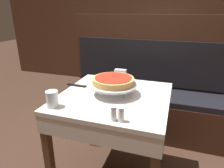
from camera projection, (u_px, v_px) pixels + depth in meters
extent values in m
cube|color=beige|center=(114.00, 97.00, 1.43)|extent=(0.77, 0.77, 0.03)
cube|color=white|center=(114.00, 95.00, 1.43)|extent=(0.48, 0.48, 0.00)
cube|color=beige|center=(114.00, 107.00, 1.46)|extent=(0.76, 0.76, 0.12)
cube|color=#4C331E|center=(50.00, 161.00, 1.36)|extent=(0.05, 0.05, 0.73)
cube|color=#4C331E|center=(91.00, 114.00, 1.98)|extent=(0.05, 0.05, 0.73)
cube|color=#4C331E|center=(163.00, 126.00, 1.77)|extent=(0.05, 0.05, 0.73)
cube|color=#1E6B33|center=(159.00, 52.00, 2.94)|extent=(0.75, 0.75, 0.03)
cube|color=white|center=(159.00, 51.00, 2.94)|extent=(0.46, 0.46, 0.00)
cube|color=#1E6B33|center=(159.00, 57.00, 2.97)|extent=(0.74, 0.74, 0.12)
cube|color=#4C331E|center=(131.00, 81.00, 2.87)|extent=(0.05, 0.05, 0.72)
cube|color=#4C331E|center=(180.00, 87.00, 2.67)|extent=(0.05, 0.05, 0.72)
cube|color=#4C331E|center=(140.00, 69.00, 3.48)|extent=(0.05, 0.05, 0.72)
cube|color=#4C331E|center=(180.00, 72.00, 3.28)|extent=(0.05, 0.05, 0.72)
cube|color=#3D2316|center=(142.00, 113.00, 2.30)|extent=(1.72, 0.46, 0.43)
cube|color=black|center=(143.00, 93.00, 2.21)|extent=(1.68, 0.45, 0.06)
cube|color=#3D2316|center=(148.00, 52.00, 2.24)|extent=(1.72, 0.06, 0.79)
cube|color=black|center=(147.00, 63.00, 2.24)|extent=(1.65, 0.02, 0.51)
cube|color=#4C2D1E|center=(157.00, 18.00, 3.34)|extent=(6.00, 0.04, 2.40)
cylinder|color=#ADADB2|center=(118.00, 84.00, 1.53)|extent=(0.01, 0.01, 0.06)
cylinder|color=#ADADB2|center=(98.00, 91.00, 1.41)|extent=(0.01, 0.01, 0.06)
cylinder|color=#ADADB2|center=(125.00, 95.00, 1.35)|extent=(0.01, 0.01, 0.06)
cylinder|color=#ADADB2|center=(113.00, 86.00, 1.42)|extent=(0.23, 0.23, 0.01)
cylinder|color=silver|center=(113.00, 85.00, 1.42)|extent=(0.33, 0.33, 0.01)
cylinder|color=silver|center=(113.00, 84.00, 1.42)|extent=(0.34, 0.34, 0.01)
cylinder|color=tan|center=(113.00, 81.00, 1.41)|extent=(0.30, 0.30, 0.04)
cylinder|color=#B22819|center=(113.00, 78.00, 1.40)|extent=(0.26, 0.26, 0.01)
cube|color=#BCBCC1|center=(93.00, 88.00, 1.54)|extent=(0.12, 0.10, 0.00)
cube|color=black|center=(77.00, 85.00, 1.59)|extent=(0.17, 0.03, 0.01)
cylinder|color=silver|center=(52.00, 99.00, 1.24)|extent=(0.08, 0.08, 0.10)
cylinder|color=silver|center=(113.00, 115.00, 1.09)|extent=(0.04, 0.04, 0.06)
cylinder|color=#B7B7BC|center=(113.00, 108.00, 1.08)|extent=(0.03, 0.03, 0.02)
cylinder|color=silver|center=(121.00, 116.00, 1.08)|extent=(0.03, 0.03, 0.06)
cylinder|color=#B7B7BC|center=(121.00, 109.00, 1.07)|extent=(0.03, 0.03, 0.02)
cube|color=#B2B2B7|center=(120.00, 74.00, 1.73)|extent=(0.10, 0.05, 0.09)
cube|color=black|center=(161.00, 51.00, 2.87)|extent=(0.14, 0.14, 0.03)
cylinder|color=black|center=(161.00, 45.00, 2.84)|extent=(0.01, 0.01, 0.16)
cylinder|color=white|center=(162.00, 45.00, 2.89)|extent=(0.04, 0.04, 0.12)
cylinder|color=#99194C|center=(161.00, 46.00, 2.80)|extent=(0.04, 0.04, 0.12)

